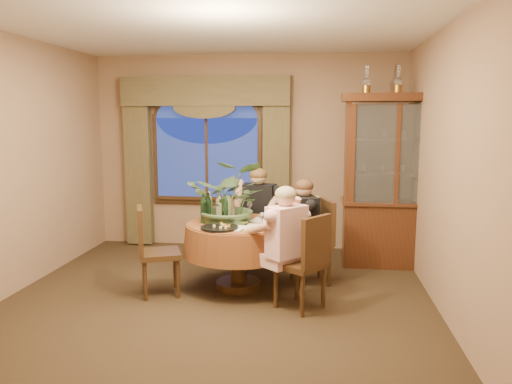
# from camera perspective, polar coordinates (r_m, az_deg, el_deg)

# --- Properties ---
(floor) EXTENTS (5.00, 5.00, 0.00)m
(floor) POSITION_cam_1_polar(r_m,az_deg,el_deg) (5.21, -4.92, -13.03)
(floor) COLOR black
(floor) RESTS_ON ground
(wall_back) EXTENTS (4.50, 0.00, 4.50)m
(wall_back) POSITION_cam_1_polar(r_m,az_deg,el_deg) (7.32, -0.93, 4.53)
(wall_back) COLOR #8B6A50
(wall_back) RESTS_ON ground
(wall_right) EXTENTS (0.00, 5.00, 5.00)m
(wall_right) POSITION_cam_1_polar(r_m,az_deg,el_deg) (4.91, 21.49, 1.96)
(wall_right) COLOR #8B6A50
(wall_right) RESTS_ON ground
(ceiling) EXTENTS (5.00, 5.00, 0.00)m
(ceiling) POSITION_cam_1_polar(r_m,az_deg,el_deg) (4.92, -5.36, 18.90)
(ceiling) COLOR white
(ceiling) RESTS_ON wall_back
(window) EXTENTS (1.62, 0.10, 1.32)m
(window) POSITION_cam_1_polar(r_m,az_deg,el_deg) (7.37, -5.64, 3.74)
(window) COLOR navy
(window) RESTS_ON wall_back
(arched_transom) EXTENTS (1.60, 0.06, 0.44)m
(arched_transom) POSITION_cam_1_polar(r_m,az_deg,el_deg) (7.35, -5.73, 9.81)
(arched_transom) COLOR navy
(arched_transom) RESTS_ON wall_back
(drapery_left) EXTENTS (0.38, 0.14, 2.32)m
(drapery_left) POSITION_cam_1_polar(r_m,az_deg,el_deg) (7.63, -13.29, 2.81)
(drapery_left) COLOR #494025
(drapery_left) RESTS_ON floor
(drapery_right) EXTENTS (0.38, 0.14, 2.32)m
(drapery_right) POSITION_cam_1_polar(r_m,az_deg,el_deg) (7.17, 2.34, 2.68)
(drapery_right) COLOR #494025
(drapery_right) RESTS_ON floor
(swag_valance) EXTENTS (2.45, 0.16, 0.42)m
(swag_valance) POSITION_cam_1_polar(r_m,az_deg,el_deg) (7.28, -5.90, 11.40)
(swag_valance) COLOR #494025
(swag_valance) RESTS_ON wall_back
(dining_table) EXTENTS (1.64, 1.64, 0.75)m
(dining_table) POSITION_cam_1_polar(r_m,az_deg,el_deg) (5.65, -2.03, -7.26)
(dining_table) COLOR maroon
(dining_table) RESTS_ON floor
(china_cabinet) EXTENTS (1.36, 0.54, 2.21)m
(china_cabinet) POSITION_cam_1_polar(r_m,az_deg,el_deg) (6.60, 15.48, 1.19)
(china_cabinet) COLOR #38190C
(china_cabinet) RESTS_ON floor
(oil_lamp_left) EXTENTS (0.11, 0.11, 0.34)m
(oil_lamp_left) POSITION_cam_1_polar(r_m,az_deg,el_deg) (6.52, 12.52, 12.42)
(oil_lamp_left) COLOR #A5722D
(oil_lamp_left) RESTS_ON china_cabinet
(oil_lamp_center) EXTENTS (0.11, 0.11, 0.34)m
(oil_lamp_center) POSITION_cam_1_polar(r_m,az_deg,el_deg) (6.56, 15.93, 12.27)
(oil_lamp_center) COLOR #A5722D
(oil_lamp_center) RESTS_ON china_cabinet
(oil_lamp_right) EXTENTS (0.11, 0.11, 0.34)m
(oil_lamp_right) POSITION_cam_1_polar(r_m,az_deg,el_deg) (6.63, 19.28, 12.09)
(oil_lamp_right) COLOR #A5722D
(oil_lamp_right) RESTS_ON china_cabinet
(chair_right) EXTENTS (0.59, 0.59, 0.96)m
(chair_right) POSITION_cam_1_polar(r_m,az_deg,el_deg) (5.06, 5.03, -7.94)
(chair_right) COLOR black
(chair_right) RESTS_ON floor
(chair_back_right) EXTENTS (0.54, 0.54, 0.96)m
(chair_back_right) POSITION_cam_1_polar(r_m,az_deg,el_deg) (5.82, 6.26, -5.75)
(chair_back_right) COLOR black
(chair_back_right) RESTS_ON floor
(chair_back) EXTENTS (0.51, 0.51, 0.96)m
(chair_back) POSITION_cam_1_polar(r_m,az_deg,el_deg) (6.38, 0.90, -4.43)
(chair_back) COLOR black
(chair_back) RESTS_ON floor
(chair_front_left) EXTENTS (0.54, 0.54, 0.96)m
(chair_front_left) POSITION_cam_1_polar(r_m,az_deg,el_deg) (5.51, -10.92, -6.67)
(chair_front_left) COLOR black
(chair_front_left) RESTS_ON floor
(person_pink) EXTENTS (0.60, 0.61, 1.25)m
(person_pink) POSITION_cam_1_polar(r_m,az_deg,el_deg) (5.01, 3.50, -6.38)
(person_pink) COLOR beige
(person_pink) RESTS_ON floor
(person_back) EXTENTS (0.53, 0.50, 1.29)m
(person_back) POSITION_cam_1_polar(r_m,az_deg,el_deg) (6.30, 0.31, -3.06)
(person_back) COLOR black
(person_back) RESTS_ON floor
(person_scarf) EXTENTS (0.52, 0.54, 1.23)m
(person_scarf) POSITION_cam_1_polar(r_m,az_deg,el_deg) (5.75, 5.63, -4.56)
(person_scarf) COLOR black
(person_scarf) RESTS_ON floor
(stoneware_vase) EXTENTS (0.15, 0.15, 0.27)m
(stoneware_vase) POSITION_cam_1_polar(r_m,az_deg,el_deg) (5.67, -3.10, -1.88)
(stoneware_vase) COLOR #8E7659
(stoneware_vase) RESTS_ON dining_table
(centerpiece_plant) EXTENTS (0.91, 1.01, 0.79)m
(centerpiece_plant) POSITION_cam_1_polar(r_m,az_deg,el_deg) (5.55, -2.96, 2.65)
(centerpiece_plant) COLOR #3F5A36
(centerpiece_plant) RESTS_ON dining_table
(olive_bowl) EXTENTS (0.14, 0.14, 0.04)m
(olive_bowl) POSITION_cam_1_polar(r_m,az_deg,el_deg) (5.47, -1.59, -3.50)
(olive_bowl) COLOR #455A2A
(olive_bowl) RESTS_ON dining_table
(cheese_platter) EXTENTS (0.40, 0.40, 0.02)m
(cheese_platter) POSITION_cam_1_polar(r_m,az_deg,el_deg) (5.26, -4.21, -4.09)
(cheese_platter) COLOR black
(cheese_platter) RESTS_ON dining_table
(wine_bottle_0) EXTENTS (0.07, 0.07, 0.33)m
(wine_bottle_0) POSITION_cam_1_polar(r_m,az_deg,el_deg) (5.69, -5.36, -1.58)
(wine_bottle_0) COLOR tan
(wine_bottle_0) RESTS_ON dining_table
(wine_bottle_1) EXTENTS (0.07, 0.07, 0.33)m
(wine_bottle_1) POSITION_cam_1_polar(r_m,az_deg,el_deg) (5.62, -4.27, -1.70)
(wine_bottle_1) COLOR tan
(wine_bottle_1) RESTS_ON dining_table
(wine_bottle_2) EXTENTS (0.07, 0.07, 0.33)m
(wine_bottle_2) POSITION_cam_1_polar(r_m,az_deg,el_deg) (5.57, -5.49, -1.80)
(wine_bottle_2) COLOR black
(wine_bottle_2) RESTS_ON dining_table
(wine_bottle_3) EXTENTS (0.07, 0.07, 0.33)m
(wine_bottle_3) POSITION_cam_1_polar(r_m,az_deg,el_deg) (5.51, -3.57, -1.89)
(wine_bottle_3) COLOR black
(wine_bottle_3) RESTS_ON dining_table
(wine_bottle_4) EXTENTS (0.07, 0.07, 0.33)m
(wine_bottle_4) POSITION_cam_1_polar(r_m,az_deg,el_deg) (5.54, -6.01, -1.87)
(wine_bottle_4) COLOR black
(wine_bottle_4) RESTS_ON dining_table
(wine_bottle_5) EXTENTS (0.07, 0.07, 0.33)m
(wine_bottle_5) POSITION_cam_1_polar(r_m,az_deg,el_deg) (5.73, -4.22, -1.50)
(wine_bottle_5) COLOR black
(wine_bottle_5) RESTS_ON dining_table
(tasting_paper_0) EXTENTS (0.22, 0.31, 0.00)m
(tasting_paper_0) POSITION_cam_1_polar(r_m,az_deg,el_deg) (5.33, -0.09, -3.99)
(tasting_paper_0) COLOR white
(tasting_paper_0) RESTS_ON dining_table
(tasting_paper_1) EXTENTS (0.28, 0.34, 0.00)m
(tasting_paper_1) POSITION_cam_1_polar(r_m,az_deg,el_deg) (5.68, 0.60, -3.22)
(tasting_paper_1) COLOR white
(tasting_paper_1) RESTS_ON dining_table
(tasting_paper_2) EXTENTS (0.26, 0.33, 0.00)m
(tasting_paper_2) POSITION_cam_1_polar(r_m,az_deg,el_deg) (5.29, -2.55, -4.10)
(tasting_paper_2) COLOR white
(tasting_paper_2) RESTS_ON dining_table
(wine_glass_person_pink) EXTENTS (0.07, 0.07, 0.18)m
(wine_glass_person_pink) POSITION_cam_1_polar(r_m,az_deg,el_deg) (5.23, 0.69, -3.28)
(wine_glass_person_pink) COLOR silver
(wine_glass_person_pink) RESTS_ON dining_table
(wine_glass_person_back) EXTENTS (0.07, 0.07, 0.18)m
(wine_glass_person_back) POSITION_cam_1_polar(r_m,az_deg,el_deg) (5.91, -0.74, -1.90)
(wine_glass_person_back) COLOR silver
(wine_glass_person_back) RESTS_ON dining_table
(wine_glass_person_scarf) EXTENTS (0.07, 0.07, 0.18)m
(wine_glass_person_scarf) POSITION_cam_1_polar(r_m,az_deg,el_deg) (5.61, 2.05, -2.48)
(wine_glass_person_scarf) COLOR silver
(wine_glass_person_scarf) RESTS_ON dining_table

